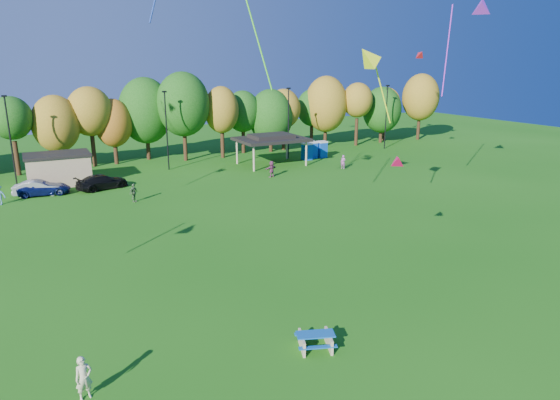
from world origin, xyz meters
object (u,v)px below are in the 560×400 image
porta_potties (314,150)px  car_d (102,182)px  picnic_table (315,340)px  car_b (38,188)px  kite_flyer (84,378)px  car_c (44,188)px

porta_potties → car_d: (-27.21, -4.28, -0.37)m
porta_potties → car_d: size_ratio=0.74×
picnic_table → car_b: (-9.60, 34.65, 0.30)m
porta_potties → picnic_table: bearing=-121.1°
kite_flyer → car_d: size_ratio=0.35×
porta_potties → kite_flyer: porta_potties is taller
kite_flyer → car_c: size_ratio=0.37×
porta_potties → kite_flyer: (-32.84, -37.58, -0.23)m
picnic_table → porta_potties: bearing=78.9°
picnic_table → car_d: size_ratio=0.41×
kite_flyer → car_c: (0.35, 33.52, -0.22)m
car_c → picnic_table: bearing=-159.6°
picnic_table → car_b: 35.96m
kite_flyer → car_b: size_ratio=0.40×
car_b → picnic_table: bearing=-152.5°
kite_flyer → picnic_table: bearing=-17.5°
picnic_table → kite_flyer: bearing=-166.6°
car_b → car_c: 0.49m
car_b → car_d: size_ratio=0.88×
car_c → car_d: (5.27, -0.21, 0.08)m
picnic_table → kite_flyer: (-9.47, 1.10, 0.45)m
picnic_table → car_d: 34.62m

